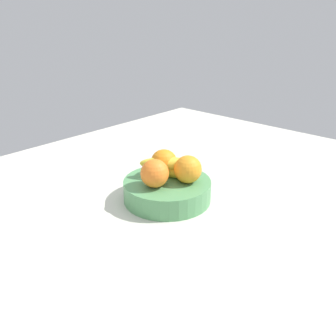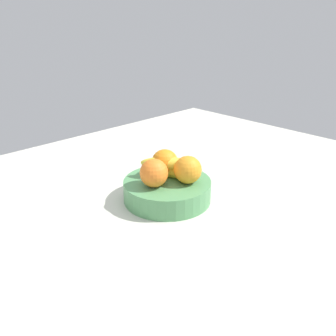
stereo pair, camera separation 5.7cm
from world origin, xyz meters
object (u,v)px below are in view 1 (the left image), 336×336
(fruit_bowl, at_px, (168,190))
(orange_front_left, at_px, (155,174))
(orange_front_right, at_px, (188,169))
(banana_bunch, at_px, (171,167))
(orange_center, at_px, (164,163))

(fruit_bowl, bearing_deg, orange_front_left, -1.51)
(orange_front_right, bearing_deg, banana_bunch, -82.08)
(fruit_bowl, bearing_deg, orange_center, -122.12)
(orange_center, bearing_deg, fruit_bowl, 57.88)
(orange_front_left, relative_size, orange_center, 1.00)
(orange_front_right, relative_size, orange_center, 1.00)
(fruit_bowl, xyz_separation_m, orange_center, (-0.02, -0.04, 0.07))
(orange_front_left, distance_m, banana_bunch, 0.08)
(banana_bunch, bearing_deg, fruit_bowl, 25.18)
(orange_front_left, height_order, orange_front_right, same)
(fruit_bowl, bearing_deg, orange_front_right, 125.61)
(orange_front_left, distance_m, orange_front_right, 0.09)
(fruit_bowl, xyz_separation_m, orange_front_right, (-0.03, 0.05, 0.07))
(orange_center, distance_m, banana_bunch, 0.03)
(banana_bunch, bearing_deg, orange_front_right, 97.92)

